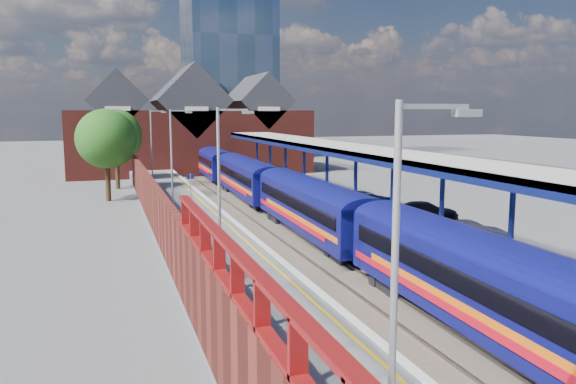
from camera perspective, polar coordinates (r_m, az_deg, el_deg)
name	(u,v)px	position (r m, az deg, el deg)	size (l,w,h in m)	color
ground	(240,206)	(47.44, -4.87, -1.38)	(240.00, 240.00, 0.00)	#5B5B5E
ballast_bed	(275,228)	(37.94, -1.37, -3.71)	(6.00, 76.00, 0.06)	#473D33
rails	(275,227)	(37.92, -1.37, -3.58)	(4.51, 76.00, 0.14)	slate
left_platform	(193,227)	(36.67, -9.64, -3.49)	(5.00, 76.00, 1.00)	#565659
right_platform	(356,216)	(39.96, 6.90, -2.47)	(6.00, 76.00, 1.00)	#565659
coping_left	(229,217)	(36.98, -6.06, -2.49)	(0.30, 76.00, 0.05)	silver
coping_right	(318,211)	(38.76, 3.09, -1.97)	(0.30, 76.00, 0.05)	silver
yellow_line	(220,217)	(36.86, -6.97, -2.57)	(0.14, 76.00, 0.01)	yellow
train	(275,188)	(42.58, -1.34, 0.45)	(3.20, 65.96, 3.45)	#0D0F60
canopy	(339,148)	(40.93, 5.19, 4.51)	(4.50, 52.00, 4.48)	navy
lamp_post_a	(402,293)	(9.17, 11.49, -9.98)	(1.48, 0.18, 7.00)	#A5A8AA
lamp_post_b	(222,185)	(22.17, -6.67, 0.76)	(1.48, 0.18, 7.00)	#A5A8AA
lamp_post_c	(174,155)	(37.90, -11.55, 3.70)	(1.48, 0.18, 7.00)	#A5A8AA
lamp_post_d	(153,143)	(53.80, -13.57, 4.90)	(1.48, 0.18, 7.00)	#A5A8AA
platform_sign	(191,185)	(40.29, -9.87, 0.70)	(0.55, 0.08, 2.50)	#A5A8AA
brick_wall	(161,217)	(29.69, -12.82, -2.48)	(0.35, 50.00, 3.86)	maroon
station_building	(190,130)	(74.36, -9.95, 6.19)	(30.00, 12.12, 13.78)	maroon
glass_tower	(228,38)	(98.55, -6.13, 15.31)	(14.20, 14.20, 40.30)	slate
tree_near	(108,140)	(51.51, -17.82, 5.01)	(5.20, 5.20, 8.10)	#382314
tree_far	(118,137)	(59.52, -16.93, 5.41)	(5.20, 5.20, 8.10)	#382314
parked_car_silver	(473,233)	(30.64, 18.31, -3.97)	(1.29, 3.69, 1.22)	#A7A7AC
parked_car_dark	(426,211)	(36.59, 13.84, -1.89)	(1.67, 4.10, 1.19)	black
parked_car_blue	(364,200)	(39.86, 7.76, -0.84)	(2.17, 4.70, 1.31)	navy
relay_cabinet	(576,352)	(20.00, 27.23, -14.26)	(0.70, 0.90, 1.00)	#A3A6A8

